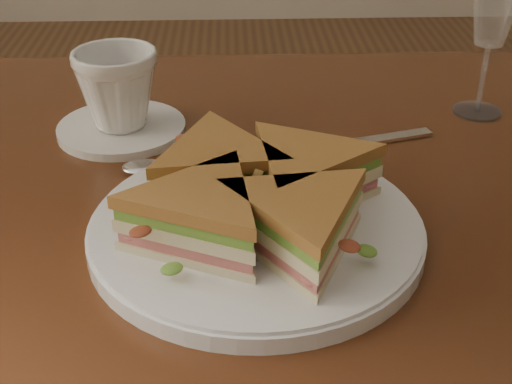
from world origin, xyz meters
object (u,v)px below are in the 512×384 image
coffee_cup (117,89)px  knife (341,146)px  table (262,265)px  saucer (122,129)px  plate (256,231)px  spoon (166,167)px  sandwich_wedges (256,197)px  wine_glass (495,9)px

coffee_cup → knife: bearing=-29.4°
knife → table: bearing=-152.9°
saucer → coffee_cup: coffee_cup is taller
plate → spoon: (-0.09, 0.13, -0.00)m
table → sandwich_wedges: 0.17m
spoon → saucer: same height
table → knife: knife is taller
spoon → coffee_cup: (-0.06, 0.10, 0.05)m
wine_glass → coffee_cup: (-0.44, -0.04, -0.08)m
wine_glass → coffee_cup: wine_glass is taller
sandwich_wedges → wine_glass: bearing=42.9°
plate → wine_glass: size_ratio=1.66×
table → wine_glass: size_ratio=6.48×
sandwich_wedges → spoon: sandwich_wedges is taller
wine_glass → saucer: size_ratio=1.22×
spoon → knife: size_ratio=0.87×
knife → wine_glass: wine_glass is taller
sandwich_wedges → spoon: (-0.09, 0.13, -0.04)m
saucer → coffee_cup: bearing=0.0°
table → knife: 0.16m
sandwich_wedges → knife: bearing=59.8°
wine_glass → table: bearing=-147.6°
saucer → table: bearing=-40.5°
knife → coffee_cup: (-0.26, 0.05, 0.05)m
saucer → knife: bearing=-10.8°
knife → sandwich_wedges: bearing=-136.2°
knife → saucer: bearing=153.1°
table → knife: bearing=43.1°
plate → spoon: bearing=124.8°
sandwich_wedges → wine_glass: (0.29, 0.27, 0.09)m
sandwich_wedges → coffee_cup: bearing=123.6°
knife → saucer: (-0.26, 0.05, 0.00)m
sandwich_wedges → saucer: size_ratio=2.01×
plate → spoon: plate is taller
spoon → wine_glass: wine_glass is taller
spoon → coffee_cup: size_ratio=1.86×
sandwich_wedges → saucer: 0.28m
wine_glass → spoon: bearing=-160.5°
sandwich_wedges → wine_glass: size_ratio=1.65×
plate → spoon: size_ratio=1.69×
table → sandwich_wedges: bearing=-96.1°
wine_glass → coffee_cup: size_ratio=1.88×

